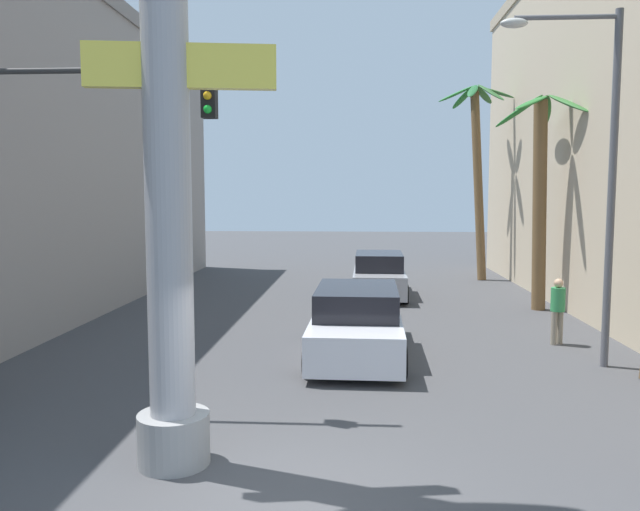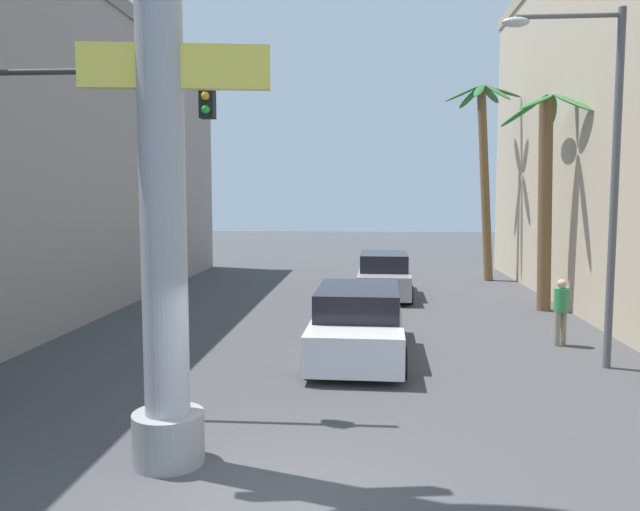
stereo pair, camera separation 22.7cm
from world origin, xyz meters
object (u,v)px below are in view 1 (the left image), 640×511
Objects in this scene: palm_tree_mid_right at (541,183)px; car_far at (379,276)px; neon_sign_pole at (166,93)px; street_lamp at (595,156)px; car_lead at (357,323)px; traffic_light_mast at (51,167)px; palm_tree_far_right at (478,161)px; pedestrian_mid_right at (558,306)px.

car_far is at bearing 152.34° from palm_tree_mid_right.
neon_sign_pole is 9.08m from street_lamp.
car_lead is 0.76× the size of palm_tree_mid_right.
traffic_light_mast is (-2.73, 2.33, -0.83)m from neon_sign_pole.
traffic_light_mast is at bearing -144.81° from car_lead.
neon_sign_pole is at bearing -40.48° from traffic_light_mast.
traffic_light_mast is 19.71m from palm_tree_far_right.
traffic_light_mast is at bearing -116.17° from car_far.
street_lamp is 0.89× the size of palm_tree_far_right.
street_lamp reaches higher than car_lead.
pedestrian_mid_right is at bearing -91.05° from palm_tree_far_right.
neon_sign_pole is 15.40m from car_far.
car_lead is 0.62× the size of palm_tree_far_right.
neon_sign_pole reaches higher than traffic_light_mast.
street_lamp is at bearing -90.80° from palm_tree_far_right.
neon_sign_pole reaches higher than pedestrian_mid_right.
pedestrian_mid_right is (-0.03, 1.95, -3.50)m from street_lamp.
pedestrian_mid_right is (4.10, -7.19, 0.21)m from car_far.
car_far is 7.71m from palm_tree_far_right.
neon_sign_pole is 1.37× the size of street_lamp.
palm_tree_far_right is at bearing 47.25° from car_far.
neon_sign_pole is at bearing -144.13° from street_lamp.
street_lamp is at bearing -65.73° from car_far.
neon_sign_pole is 11.06m from pedestrian_mid_right.
car_lead is at bearing -111.18° from palm_tree_far_right.
car_lead is (-4.90, 0.67, -3.71)m from street_lamp.
neon_sign_pole is 1.97× the size of car_lead.
palm_tree_far_right reaches higher than palm_tree_mid_right.
car_lead is 8.51m from car_far.
neon_sign_pole is 2.13× the size of car_far.
street_lamp reaches higher than pedestrian_mid_right.
pedestrian_mid_right is (-0.22, -11.86, -4.16)m from palm_tree_far_right.
palm_tree_mid_right is at bearing 83.02° from street_lamp.
street_lamp reaches higher than car_far.
pedestrian_mid_right is (10.06, 4.93, -3.16)m from traffic_light_mast.
neon_sign_pole reaches higher than car_lead.
traffic_light_mast is at bearing -153.87° from pedestrian_mid_right.
car_far is at bearing 63.83° from traffic_light_mast.
palm_tree_mid_right is (8.15, 11.87, -0.93)m from neon_sign_pole.
car_lead is at bearing -165.31° from pedestrian_mid_right.
palm_tree_far_right reaches higher than car_far.
neon_sign_pole is 7.71m from car_lead.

